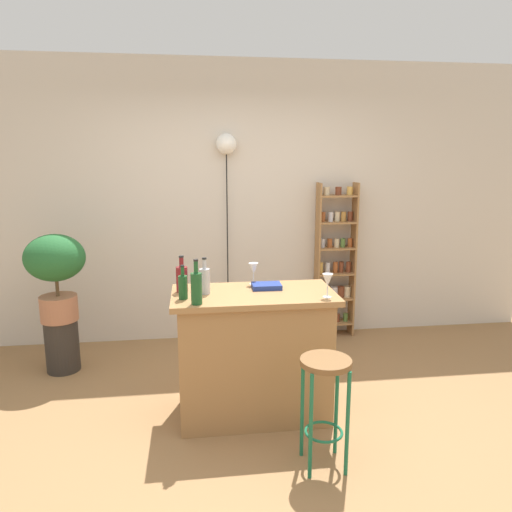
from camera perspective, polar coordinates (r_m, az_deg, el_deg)
ground at (r=3.50m, az=0.40°, el=-20.52°), size 12.00×12.00×0.00m
back_wall at (r=4.92m, az=-2.74°, el=6.26°), size 6.40×0.10×2.80m
kitchen_counter at (r=3.54m, az=-0.28°, el=-11.52°), size 1.15×0.60×0.93m
bar_stool at (r=3.00m, az=8.19°, el=-15.33°), size 0.31×0.31×0.69m
spice_shelf at (r=5.05m, az=9.39°, el=-0.64°), size 0.40×0.18×1.61m
plant_stool at (r=4.64m, az=-22.02°, el=-9.80°), size 0.29×0.29×0.47m
potted_plant at (r=4.44m, az=-22.71°, el=-1.27°), size 0.51×0.45×0.76m
bottle_sauce_amber at (r=3.35m, az=-6.11°, el=-2.87°), size 0.07×0.07×0.26m
bottle_soda_blue at (r=3.42m, az=-8.79°, el=-2.63°), size 0.08×0.08×0.26m
bottle_olive_oil at (r=3.12m, az=-7.08°, el=-3.71°), size 0.07×0.07×0.30m
bottle_spirits_clear at (r=3.25m, az=-8.66°, el=-3.58°), size 0.06×0.06×0.23m
wine_glass_left at (r=3.28m, az=8.50°, el=-2.91°), size 0.07×0.07×0.16m
wine_glass_center at (r=3.57m, az=-0.31°, el=-1.58°), size 0.07×0.07×0.16m
cookbook at (r=3.49m, az=1.26°, el=-3.58°), size 0.21×0.15×0.03m
pendant_globe_light at (r=4.78m, az=-3.54°, el=12.76°), size 0.20×0.20×2.09m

